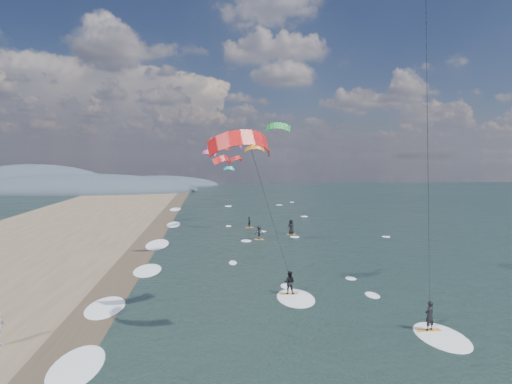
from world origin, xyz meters
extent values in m
plane|color=black|center=(0.00, 0.00, 0.00)|extent=(260.00, 260.00, 0.00)
cube|color=#382D23|center=(-12.00, 10.00, 0.00)|extent=(3.00, 240.00, 0.00)
ellipsoid|color=#3D4756|center=(-58.00, 112.00, 0.00)|extent=(48.00, 20.00, 15.00)
ellipsoid|color=#3D4756|center=(-40.00, 100.00, 0.00)|extent=(64.00, 24.00, 10.00)
ellipsoid|color=#3D4756|center=(-22.00, 120.00, 0.00)|extent=(40.00, 18.00, 7.00)
cube|color=orange|center=(7.62, 0.17, 0.03)|extent=(1.38, 0.41, 0.06)
imported|color=black|center=(7.62, 0.17, 0.91)|extent=(0.73, 0.61, 1.70)
ellipsoid|color=white|center=(7.92, -0.63, 0.00)|extent=(2.60, 4.20, 0.12)
cylinder|color=black|center=(5.62, -2.83, 9.84)|extent=(0.02, 0.02, 18.54)
cube|color=orange|center=(0.91, 7.34, 0.03)|extent=(1.30, 0.40, 0.06)
imported|color=black|center=(0.91, 7.34, 0.88)|extent=(0.97, 0.87, 1.65)
ellipsoid|color=white|center=(1.21, 6.54, 0.00)|extent=(2.60, 4.20, 0.12)
cylinder|color=black|center=(-0.84, 4.34, 6.11)|extent=(0.02, 0.02, 11.87)
cube|color=orange|center=(1.00, 27.66, 0.03)|extent=(1.10, 0.35, 0.05)
imported|color=black|center=(1.00, 27.66, 0.84)|extent=(1.11, 0.76, 1.58)
cube|color=orange|center=(5.43, 30.69, 0.03)|extent=(1.10, 0.35, 0.05)
imported|color=black|center=(5.43, 30.69, 0.96)|extent=(1.05, 1.00, 1.81)
cube|color=orange|center=(0.60, 36.19, 0.03)|extent=(1.10, 0.35, 0.05)
imported|color=black|center=(0.60, 36.19, 0.80)|extent=(0.51, 0.63, 1.50)
ellipsoid|color=white|center=(-10.80, -2.00, 0.00)|extent=(2.40, 5.40, 0.11)
ellipsoid|color=white|center=(-10.80, 6.00, 0.00)|extent=(2.40, 5.40, 0.11)
ellipsoid|color=white|center=(-10.80, 15.00, 0.00)|extent=(2.40, 5.40, 0.11)
ellipsoid|color=white|center=(-10.80, 26.00, 0.00)|extent=(2.40, 5.40, 0.11)
ellipsoid|color=white|center=(-10.80, 40.00, 0.00)|extent=(2.40, 5.40, 0.11)
ellipsoid|color=white|center=(-10.80, 58.00, 0.00)|extent=(2.40, 5.40, 0.11)
camera|label=1|loc=(-4.58, -22.13, 9.89)|focal=30.00mm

